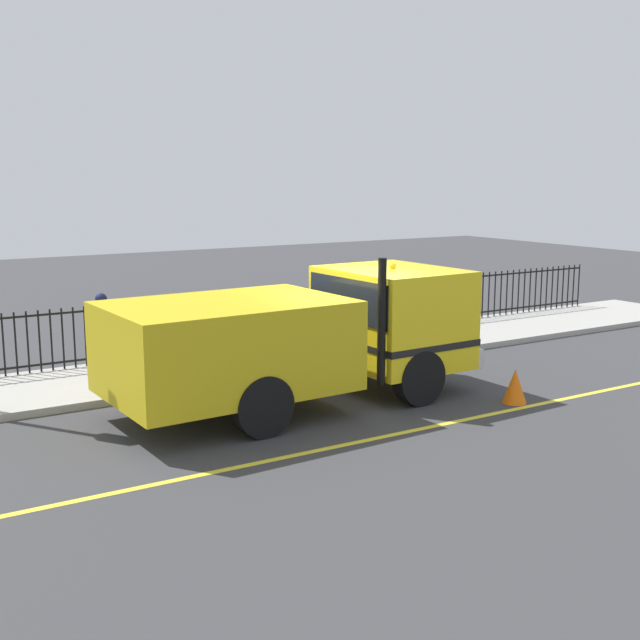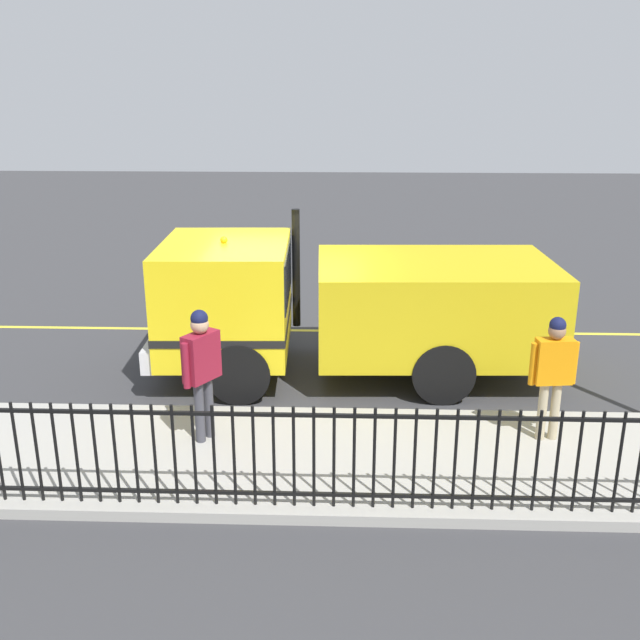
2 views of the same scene
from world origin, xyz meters
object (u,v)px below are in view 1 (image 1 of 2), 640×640
object	(u,v)px
work_truck	(314,330)
worker_standing	(315,304)
traffic_cone	(515,386)
utility_cabinet	(434,312)
pedestrian_distant	(103,330)

from	to	relation	value
work_truck	worker_standing	world-z (taller)	work_truck
worker_standing	traffic_cone	size ratio (longest dim) A/B	3.00
work_truck	worker_standing	size ratio (longest dim) A/B	3.62
worker_standing	utility_cabinet	size ratio (longest dim) A/B	1.89
work_truck	worker_standing	distance (m)	3.10
work_truck	traffic_cone	xyz separation A→B (m)	(-1.86, -2.95, -0.98)
work_truck	pedestrian_distant	world-z (taller)	work_truck
pedestrian_distant	traffic_cone	bearing A→B (deg)	137.28
work_truck	utility_cabinet	xyz separation A→B (m)	(3.37, -5.49, -0.68)
pedestrian_distant	utility_cabinet	size ratio (longest dim) A/B	1.79
worker_standing	traffic_cone	bearing A→B (deg)	48.38
utility_cabinet	traffic_cone	bearing A→B (deg)	154.07
work_truck	worker_standing	xyz separation A→B (m)	(2.64, -1.62, -0.05)
worker_standing	utility_cabinet	xyz separation A→B (m)	(0.73, -3.87, -0.63)
work_truck	pedestrian_distant	bearing A→B (deg)	-132.42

